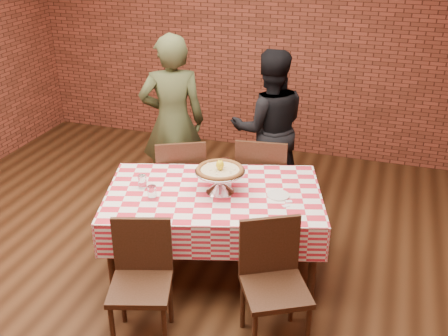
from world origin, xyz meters
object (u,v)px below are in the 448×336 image
Objects in this scene: pizza_stand at (220,181)px; table at (214,233)px; diner_black at (269,128)px; chair_far_right at (262,180)px; diner_olive at (173,122)px; chair_near_right at (275,290)px; condiment_caddy at (224,167)px; water_glass_left at (152,192)px; chair_far_left at (180,180)px; pizza at (220,170)px; chair_near_left at (141,288)px; water_glass_right at (142,182)px.

table is at bearing -144.40° from pizza_stand.
pizza_stand is 1.35m from diner_black.
chair_far_right reaches higher than pizza_stand.
diner_olive is at bearing -16.93° from chair_far_right.
condiment_caddy is at bearing 96.47° from chair_near_right.
pizza_stand is 2.90× the size of condiment_caddy.
water_glass_left is 1.31m from chair_far_right.
diner_olive is (-0.37, 1.28, 0.06)m from water_glass_left.
water_glass_left is 0.96m from chair_far_left.
pizza is at bearing 107.52° from chair_far_left.
pizza_stand is 0.42× the size of chair_far_right.
condiment_caddy is at bearing 102.21° from pizza.
diner_black reaches higher than water_glass_left.
table is 1.44m from diner_black.
chair_far_left is at bearing 104.94° from chair_near_right.
water_glass_left is 0.06× the size of diner_olive.
chair_near_left is 0.91m from chair_near_right.
diner_olive is (-0.57, 1.94, 0.43)m from chair_near_left.
diner_black is at bearing 175.90° from diner_olive.
water_glass_left is 0.11× the size of chair_far_left.
condiment_caddy is (-0.06, 0.30, -0.02)m from pizza_stand.
chair_far_right is (0.39, 1.78, 0.03)m from chair_near_left.
diner_black is (0.89, 0.34, -0.08)m from diner_olive.
pizza_stand reaches higher than water_glass_right.
diner_black reaches higher than chair_near_left.
diner_black is at bearing 64.60° from chair_near_left.
pizza is 0.98m from chair_far_right.
condiment_caddy is 0.16× the size of chair_near_left.
chair_far_right reaches higher than condiment_caddy.
chair_near_left is at bearing 81.46° from diner_olive.
pizza_stand is at bearing 31.06° from water_glass_left.
chair_near_left is 1.82m from chair_far_right.
diner_black reaches higher than table.
chair_far_left is (-0.60, 0.60, -0.48)m from pizza.
chair_near_left is 0.56× the size of diner_black.
pizza is at bearing -90.00° from pizza_stand.
diner_olive reaches higher than water_glass_right.
diner_black reaches higher than chair_near_right.
table is 1.88× the size of chair_near_left.
chair_far_left is at bearing 85.23° from chair_near_left.
water_glass_left is 1.00× the size of water_glass_right.
water_glass_left is at bearing 50.45° from diner_black.
diner_black is at bearing -89.42° from chair_far_right.
water_glass_left is 0.11× the size of chair_far_right.
pizza_stand is at bearing 107.52° from chair_far_left.
water_glass_right is at bearing 136.68° from water_glass_left.
condiment_caddy is (-0.06, 0.30, -0.11)m from pizza.
condiment_caddy is at bearing 62.40° from chair_far_right.
water_glass_right is at bearing 43.83° from diner_black.
condiment_caddy is at bearing 93.65° from table.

